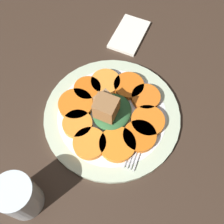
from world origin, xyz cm
name	(u,v)px	position (x,y,z in cm)	size (l,w,h in cm)	color
table_slab	(112,118)	(0.00, 0.00, 1.00)	(120.00, 120.00, 2.00)	#38281E
plate	(112,115)	(0.00, 0.00, 2.52)	(29.51, 29.51, 1.05)	beige
carrot_slice_0	(129,86)	(7.77, -0.69, 3.78)	(6.79, 6.79, 1.35)	orange
carrot_slice_1	(106,82)	(6.55, 4.49, 3.78)	(6.63, 6.63, 1.35)	orange
carrot_slice_2	(87,89)	(3.29, 7.46, 3.78)	(6.03, 6.03, 1.35)	orange
carrot_slice_3	(76,104)	(-1.34, 8.03, 3.78)	(7.51, 7.51, 1.35)	orange
carrot_slice_4	(78,124)	(-5.39, 5.51, 3.78)	(6.28, 6.28, 1.35)	orange
carrot_slice_5	(90,143)	(-8.23, 1.30, 3.78)	(6.78, 6.78, 1.35)	orange
carrot_slice_6	(117,144)	(-6.15, -3.93, 3.78)	(7.47, 7.47, 1.35)	orange
carrot_slice_7	(139,136)	(-2.69, -7.35, 3.78)	(6.90, 6.90, 1.35)	orange
carrot_slice_8	(148,121)	(1.20, -7.70, 3.78)	(7.12, 7.12, 1.35)	orange
carrot_slice_9	(146,97)	(6.49, -5.26, 3.78)	(6.36, 6.36, 1.35)	orange
center_pile	(109,109)	(-0.39, 0.56, 5.78)	(9.09, 8.18, 6.52)	#2D6033
fork	(143,130)	(-0.82, -7.34, 3.30)	(19.16, 2.76, 0.40)	silver
water_glass	(19,197)	(-23.07, 7.51, 6.69)	(6.88, 6.88, 9.38)	silver
napkin	(129,35)	(23.18, 5.42, 2.40)	(12.06, 7.24, 0.80)	silver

